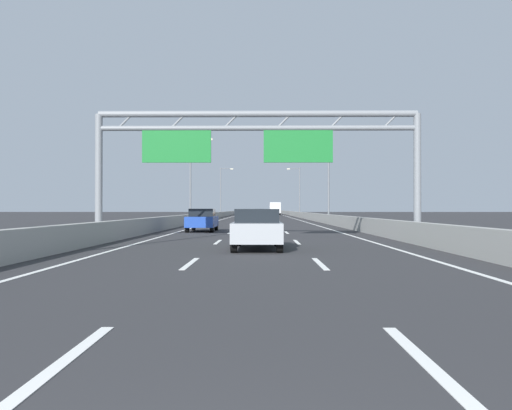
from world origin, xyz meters
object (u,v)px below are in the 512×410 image
object	(u,v)px
sign_gantry	(253,142)
streetlamp_right_far	(298,189)
streetlamp_left_mid	(192,174)
orange_car	(259,213)
black_car	(260,212)
green_car	(247,211)
blue_car	(202,220)
streetlamp_left_far	(222,189)
box_truck	(275,208)
streetlamp_right_mid	(327,174)
silver_car	(257,229)

from	to	relation	value
sign_gantry	streetlamp_right_far	world-z (taller)	streetlamp_right_far
streetlamp_left_mid	orange_car	size ratio (longest dim) A/B	2.11
sign_gantry	streetlamp_right_far	distance (m)	73.43
sign_gantry	orange_car	size ratio (longest dim) A/B	3.56
black_car	green_car	xyz separation A→B (m)	(-3.70, 2.25, 0.03)
green_car	blue_car	xyz separation A→B (m)	(0.09, -107.75, 0.02)
streetlamp_left_far	box_truck	bearing A→B (deg)	62.02
streetlamp_right_far	blue_car	world-z (taller)	streetlamp_right_far
green_car	blue_car	distance (m)	107.75
sign_gantry	streetlamp_right_far	xyz separation A→B (m)	(7.70, 73.02, 0.59)
streetlamp_left_mid	black_car	size ratio (longest dim) A/B	2.15
streetlamp_left_far	orange_car	world-z (taller)	streetlamp_left_far
box_truck	streetlamp_left_mid	bearing A→B (deg)	-99.93
streetlamp_right_mid	streetlamp_right_far	size ratio (longest dim) A/B	1.00
silver_car	box_truck	size ratio (longest dim) A/B	0.53
orange_car	black_car	bearing A→B (deg)	90.07
sign_gantry	blue_car	xyz separation A→B (m)	(-3.52, 8.83, -4.03)
silver_car	orange_car	bearing A→B (deg)	90.09
streetlamp_left_far	blue_car	xyz separation A→B (m)	(3.71, -64.19, -4.62)
box_truck	streetlamp_left_far	bearing A→B (deg)	-117.98
streetlamp_right_mid	green_car	xyz separation A→B (m)	(-11.31, 85.43, -4.64)
silver_car	blue_car	bearing A→B (deg)	104.44
streetlamp_right_mid	black_car	xyz separation A→B (m)	(-7.61, 83.18, -4.68)
streetlamp_left_mid	green_car	xyz separation A→B (m)	(3.62, 85.43, -4.64)
sign_gantry	streetlamp_left_mid	bearing A→B (deg)	103.07
streetlamp_right_mid	blue_car	world-z (taller)	streetlamp_right_mid
streetlamp_left_mid	streetlamp_right_mid	world-z (taller)	same
silver_car	green_car	xyz separation A→B (m)	(-3.86, 122.42, -0.01)
streetlamp_left_mid	black_car	distance (m)	83.64
streetlamp_left_mid	green_car	bearing A→B (deg)	87.57
sign_gantry	box_truck	bearing A→B (deg)	87.74
silver_car	orange_car	size ratio (longest dim) A/B	0.94
box_truck	sign_gantry	bearing A→B (deg)	-92.26
streetlamp_right_far	sign_gantry	bearing A→B (deg)	-96.02
green_car	box_truck	bearing A→B (deg)	-72.35
streetlamp_left_mid	black_car	bearing A→B (deg)	84.97
box_truck	streetlamp_right_far	bearing A→B (deg)	-79.01
blue_car	streetlamp_left_far	bearing A→B (deg)	93.31
orange_car	green_car	world-z (taller)	orange_car
streetlamp_left_far	streetlamp_left_mid	bearing A→B (deg)	-90.00
streetlamp_right_mid	orange_car	world-z (taller)	streetlamp_right_mid
streetlamp_left_mid	streetlamp_right_far	distance (m)	44.45
silver_car	blue_car	world-z (taller)	blue_car
sign_gantry	box_truck	distance (m)	93.73
silver_car	green_car	size ratio (longest dim) A/B	0.91
streetlamp_right_mid	box_truck	size ratio (longest dim) A/B	1.20
black_car	box_truck	bearing A→B (deg)	-80.11
streetlamp_right_far	black_car	size ratio (longest dim) A/B	2.15
green_car	blue_car	bearing A→B (deg)	-89.95
sign_gantry	blue_car	size ratio (longest dim) A/B	3.80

